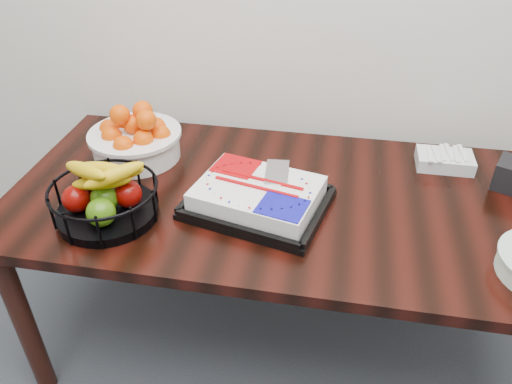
% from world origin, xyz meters
% --- Properties ---
extents(table, '(1.80, 0.90, 0.75)m').
position_xyz_m(table, '(0.00, 2.00, 0.66)').
color(table, black).
rests_on(table, ground).
extents(cake_tray, '(0.50, 0.43, 0.09)m').
position_xyz_m(cake_tray, '(-0.04, 1.91, 0.79)').
color(cake_tray, black).
rests_on(cake_tray, table).
extents(tangerine_bowl, '(0.34, 0.34, 0.22)m').
position_xyz_m(tangerine_bowl, '(-0.55, 2.15, 0.84)').
color(tangerine_bowl, white).
rests_on(tangerine_bowl, table).
extents(fruit_basket, '(0.34, 0.34, 0.18)m').
position_xyz_m(fruit_basket, '(-0.50, 1.78, 0.82)').
color(fruit_basket, black).
rests_on(fruit_basket, table).
extents(fork_bag, '(0.20, 0.13, 0.06)m').
position_xyz_m(fork_bag, '(0.58, 2.28, 0.78)').
color(fork_bag, silver).
rests_on(fork_bag, table).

